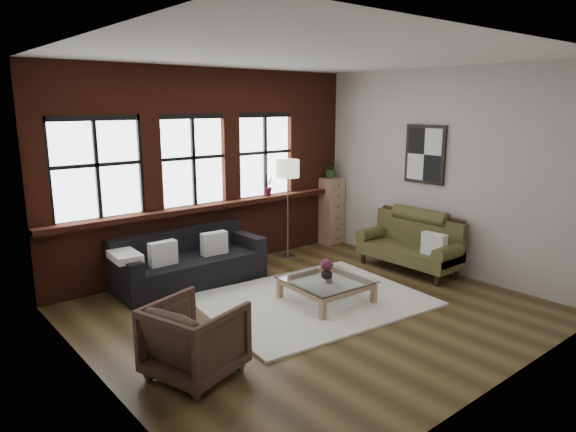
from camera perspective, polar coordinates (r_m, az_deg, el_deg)
floor at (r=6.84m, az=2.61°, el=-10.41°), size 5.50×5.50×0.00m
ceiling at (r=6.33m, az=2.91°, el=17.37°), size 5.50×5.50×0.00m
wall_back at (r=8.39m, az=-8.88°, el=5.05°), size 5.50×0.00×5.50m
wall_front at (r=4.88m, az=22.93°, el=-0.99°), size 5.50×0.00×5.50m
wall_left at (r=5.00m, az=-21.22°, el=-0.56°), size 0.00×5.00×5.00m
wall_right at (r=8.48m, az=16.66°, el=4.76°), size 0.00×5.00×5.00m
brick_backwall at (r=8.34m, az=-8.67°, el=5.02°), size 5.50×0.12×3.20m
sill_ledge at (r=8.35m, az=-8.23°, el=1.15°), size 5.50×0.30×0.08m
window_left at (r=7.57m, az=-20.52°, el=4.78°), size 1.38×0.10×1.50m
window_mid at (r=8.18m, az=-10.55°, el=5.87°), size 1.38×0.10×1.50m
window_right at (r=8.94m, az=-2.66°, el=6.60°), size 1.38×0.10×1.50m
wall_poster at (r=8.59m, az=14.99°, el=6.63°), size 0.05×0.74×0.94m
shag_rug at (r=7.12m, az=2.79°, el=-9.34°), size 3.09×2.54×0.03m
dark_sofa at (r=7.78m, az=-10.85°, el=-4.66°), size 2.20×0.89×0.80m
pillow_a at (r=7.43m, az=-13.72°, el=-4.06°), size 0.40×0.15×0.34m
pillow_b at (r=7.82m, az=-8.20°, el=-3.02°), size 0.41×0.17×0.34m
vintage_settee at (r=8.46m, az=13.27°, el=-2.99°), size 0.76×1.71×0.91m
pillow_settee at (r=8.07m, az=15.92°, el=-3.03°), size 0.15×0.38×0.34m
armchair at (r=5.27m, az=-10.31°, el=-13.31°), size 1.04×1.02×0.76m
coffee_table at (r=7.06m, az=4.27°, el=-8.27°), size 1.07×1.07×0.35m
vase at (r=6.97m, az=4.30°, el=-6.32°), size 0.21×0.21×0.16m
flowers at (r=6.94m, az=4.32°, el=-5.42°), size 0.17×0.17×0.17m
drawer_chest at (r=9.89m, az=4.70°, el=0.60°), size 0.39×0.39×1.27m
potted_plant_top at (r=9.76m, az=4.79°, el=5.25°), size 0.37×0.34×0.35m
floor_lamp at (r=8.86m, az=-0.04°, el=1.22°), size 0.40×0.40×1.87m
sill_plant at (r=8.90m, az=-2.19°, el=3.29°), size 0.22×0.20×0.33m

